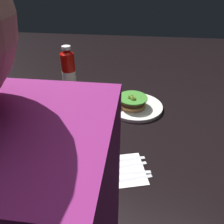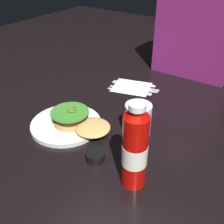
% 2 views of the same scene
% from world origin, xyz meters
% --- Properties ---
extents(ground_plane, '(3.00, 3.00, 0.00)m').
position_xyz_m(ground_plane, '(0.00, 0.00, 0.00)').
color(ground_plane, black).
extents(dinner_plate, '(0.25, 0.25, 0.02)m').
position_xyz_m(dinner_plate, '(-0.15, -0.16, 0.01)').
color(dinner_plate, silver).
rests_on(dinner_plate, ground_plane).
extents(burger_sandwich, '(0.22, 0.13, 0.05)m').
position_xyz_m(burger_sandwich, '(-0.10, -0.15, 0.03)').
color(burger_sandwich, tan).
rests_on(burger_sandwich, dinner_plate).
extents(ketchup_bottle, '(0.07, 0.07, 0.25)m').
position_xyz_m(ketchup_bottle, '(0.18, -0.25, 0.11)').
color(ketchup_bottle, '#B40A05').
rests_on(ketchup_bottle, ground_plane).
extents(water_glass, '(0.09, 0.09, 0.11)m').
position_xyz_m(water_glass, '(0.08, -0.05, 0.06)').
color(water_glass, silver).
rests_on(water_glass, ground_plane).
extents(condiment_cup, '(0.06, 0.06, 0.03)m').
position_xyz_m(condiment_cup, '(0.04, -0.24, 0.01)').
color(condiment_cup, black).
rests_on(condiment_cup, ground_plane).
extents(napkin, '(0.19, 0.18, 0.00)m').
position_xyz_m(napkin, '(-0.12, 0.23, 0.00)').
color(napkin, white).
rests_on(napkin, ground_plane).
extents(fork_utensil, '(0.19, 0.08, 0.00)m').
position_xyz_m(fork_utensil, '(-0.09, 0.20, 0.00)').
color(fork_utensil, silver).
rests_on(fork_utensil, napkin).
extents(steak_knife, '(0.21, 0.09, 0.00)m').
position_xyz_m(steak_knife, '(-0.09, 0.23, 0.00)').
color(steak_knife, silver).
rests_on(steak_knife, napkin).
extents(butter_knife, '(0.22, 0.06, 0.00)m').
position_xyz_m(butter_knife, '(-0.09, 0.25, 0.00)').
color(butter_knife, silver).
rests_on(butter_knife, napkin).
extents(spoon_utensil, '(0.19, 0.08, 0.00)m').
position_xyz_m(spoon_utensil, '(-0.10, 0.28, 0.00)').
color(spoon_utensil, silver).
rests_on(spoon_utensil, napkin).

